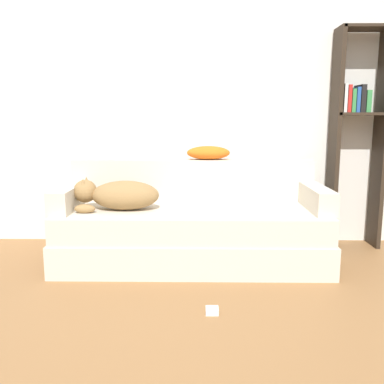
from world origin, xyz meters
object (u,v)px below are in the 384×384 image
Objects in this scene: couch at (192,236)px; bookshelf at (357,126)px; laptop at (189,209)px; dog at (118,195)px; power_adapter at (212,311)px; throw_pillow at (208,153)px.

couch is 1.76m from bookshelf.
laptop reaches higher than couch.
dog is at bearing -164.61° from bookshelf.
couch is at bearing -160.53° from bookshelf.
laptop is (-0.03, -0.07, 0.24)m from couch.
couch is 27.55× the size of power_adapter.
power_adapter is at bearing -84.33° from laptop.
dog reaches higher than laptop.
throw_pillow is at bearing 64.34° from laptop.
dog is at bearing 172.26° from laptop.
dog is 1.81× the size of throw_pillow.
couch is at bearing -111.01° from throw_pillow.
couch is 0.95m from power_adapter.
laptop is 1.70m from bookshelf.
power_adapter is (-0.00, -1.26, -0.84)m from throw_pillow.
bookshelf reaches higher than throw_pillow.
bookshelf is 25.16× the size of power_adapter.
dog is at bearing -175.53° from couch.
couch is at bearing 65.69° from laptop.
dog reaches higher than couch.
throw_pillow is at bearing 68.99° from couch.
laptop is at bearing -109.39° from couch.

